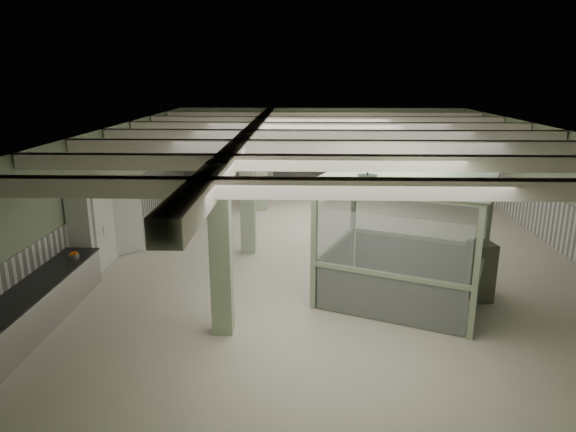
{
  "coord_description": "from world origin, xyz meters",
  "views": [
    {
      "loc": [
        -0.85,
        -15.69,
        5.22
      ],
      "look_at": [
        -1.29,
        -1.59,
        1.3
      ],
      "focal_mm": 32.0,
      "sensor_mm": 36.0,
      "label": 1
    }
  ],
  "objects_px": {
    "walkin_cooler": "(99,224)",
    "guard_booth": "(406,219)",
    "prep_counter": "(31,309)",
    "filing_cabinet": "(481,271)"
  },
  "relations": [
    {
      "from": "walkin_cooler",
      "to": "guard_booth",
      "type": "xyz_separation_m",
      "value": [
        8.17,
        -2.16,
        0.85
      ]
    },
    {
      "from": "prep_counter",
      "to": "guard_booth",
      "type": "relative_size",
      "value": 1.14
    },
    {
      "from": "guard_booth",
      "to": "filing_cabinet",
      "type": "bearing_deg",
      "value": 21.9
    },
    {
      "from": "prep_counter",
      "to": "filing_cabinet",
      "type": "height_order",
      "value": "filing_cabinet"
    },
    {
      "from": "guard_booth",
      "to": "filing_cabinet",
      "type": "relative_size",
      "value": 3.25
    },
    {
      "from": "walkin_cooler",
      "to": "filing_cabinet",
      "type": "xyz_separation_m",
      "value": [
        9.99,
        -2.2,
        -0.42
      ]
    },
    {
      "from": "prep_counter",
      "to": "guard_booth",
      "type": "bearing_deg",
      "value": 12.96
    },
    {
      "from": "guard_booth",
      "to": "walkin_cooler",
      "type": "bearing_deg",
      "value": -171.95
    },
    {
      "from": "prep_counter",
      "to": "walkin_cooler",
      "type": "bearing_deg",
      "value": 91.2
    },
    {
      "from": "walkin_cooler",
      "to": "guard_booth",
      "type": "bearing_deg",
      "value": -14.84
    }
  ]
}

